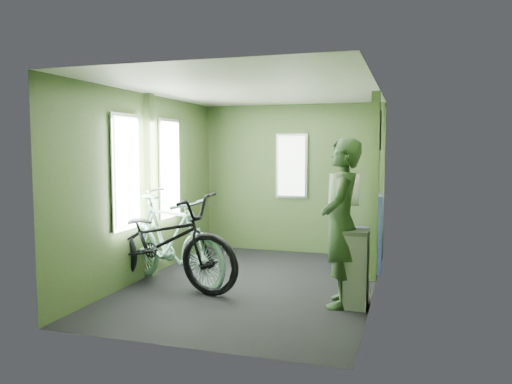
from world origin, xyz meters
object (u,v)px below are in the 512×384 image
bicycle_mint (170,285)px  bench_seat (362,245)px  waste_box (356,268)px  passenger (341,223)px  bicycle_black (160,288)px

bicycle_mint → bench_seat: bearing=-29.5°
waste_box → bench_seat: size_ratio=0.79×
bicycle_mint → waste_box: (2.21, -0.18, 0.40)m
waste_box → bench_seat: bearing=93.5°
waste_box → bench_seat: bench_seat is taller
passenger → waste_box: passenger is taller
bicycle_mint → passenger: passenger is taller
bicycle_black → bicycle_mint: bicycle_black is taller
passenger → bench_seat: size_ratio=1.71×
bicycle_black → bench_seat: bearing=-39.9°
bicycle_black → bench_seat: size_ratio=2.08×
bicycle_black → waste_box: bearing=-80.7°
bicycle_black → bicycle_mint: (0.05, 0.16, 0.00)m
bicycle_mint → waste_box: waste_box is taller
bicycle_mint → bench_seat: bench_seat is taller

